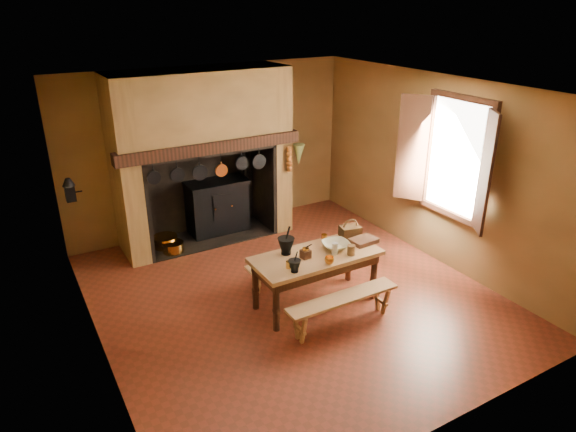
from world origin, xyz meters
The scene contains 28 objects.
floor centered at (0.00, 0.00, 0.00)m, with size 5.50×5.50×0.00m, color maroon.
ceiling centered at (0.00, 0.00, 2.80)m, with size 5.50×5.50×0.00m, color silver.
back_wall centered at (0.00, 2.75, 1.40)m, with size 5.00×0.02×2.80m, color olive.
wall_left centered at (-2.50, 0.00, 1.40)m, with size 0.02×5.50×2.80m, color olive.
wall_right centered at (2.50, 0.00, 1.40)m, with size 0.02×5.50×2.80m, color olive.
wall_front centered at (0.00, -2.75, 1.40)m, with size 5.00×0.02×2.80m, color olive.
chimney_breast centered at (-0.30, 2.31, 1.81)m, with size 2.95×0.96×2.80m.
iron_range centered at (-0.04, 2.45, 0.48)m, with size 1.12×0.55×1.60m.
hearth_pans centered at (-1.05, 2.22, 0.09)m, with size 0.51×0.62×0.20m.
hanging_pans centered at (-0.34, 1.81, 1.36)m, with size 1.92×0.29×0.27m.
onion_string centered at (1.00, 1.79, 1.33)m, with size 0.12×0.10×0.46m, color #96471B, non-canonical shape.
herb_bunch centered at (1.18, 1.79, 1.38)m, with size 0.20×0.20×0.35m, color #59612E.
window centered at (2.35, -0.40, 1.70)m, with size 0.39×1.75×1.76m.
wall_coffee_mill centered at (-2.42, 1.55, 1.52)m, with size 0.23×0.16×0.31m.
work_table centered at (0.18, -0.33, 0.61)m, with size 1.68×0.75×0.73m.
bench_front centered at (0.18, -0.94, 0.32)m, with size 1.51×0.26×0.42m.
bench_back centered at (0.18, 0.31, 0.29)m, with size 1.36×0.24×0.38m.
mortar_large centered at (-0.15, -0.12, 0.85)m, with size 0.22×0.22×0.38m.
mortar_small centered at (-0.30, -0.58, 0.82)m, with size 0.16×0.16×0.26m.
coffee_grinder centered at (0.00, -0.34, 0.79)m, with size 0.16×0.12×0.17m.
brass_mug_a centered at (-0.31, -0.46, 0.77)m, with size 0.08×0.08×0.09m, color gold.
brass_mug_b centered at (0.49, -0.03, 0.77)m, with size 0.08×0.08×0.09m, color gold.
mixing_bowl centered at (0.50, -0.31, 0.77)m, with size 0.36×0.36×0.09m, color beige.
stoneware_crock centered at (0.56, -0.56, 0.79)m, with size 0.11×0.11×0.13m, color #54381F.
glass_jar centered at (0.40, -0.42, 0.80)m, with size 0.09×0.09×0.15m, color beige.
wicker_basket centered at (0.87, -0.11, 0.81)m, with size 0.31×0.25×0.27m.
wooden_tray centered at (0.92, -0.36, 0.76)m, with size 0.35×0.25×0.06m, color #3D1E13.
brass_cup centered at (0.18, -0.62, 0.78)m, with size 0.12×0.12×0.10m, color gold.
Camera 1 is at (-3.08, -5.25, 3.77)m, focal length 32.00 mm.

